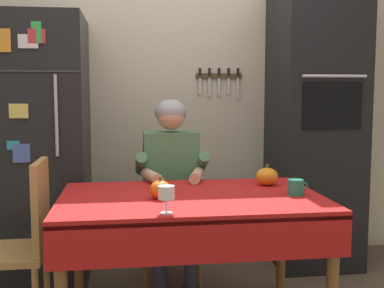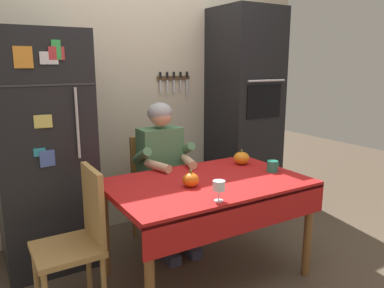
% 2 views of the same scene
% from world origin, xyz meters
% --- Properties ---
extents(ground_plane, '(10.00, 10.00, 0.00)m').
position_xyz_m(ground_plane, '(0.00, 0.00, 0.00)').
color(ground_plane, brown).
rests_on(ground_plane, ground).
extents(back_wall_assembly, '(3.70, 0.13, 2.60)m').
position_xyz_m(back_wall_assembly, '(0.05, 1.35, 1.30)').
color(back_wall_assembly, beige).
rests_on(back_wall_assembly, ground).
extents(refrigerator, '(0.68, 0.71, 1.80)m').
position_xyz_m(refrigerator, '(-0.95, 0.96, 0.90)').
color(refrigerator, black).
rests_on(refrigerator, ground).
extents(wall_oven, '(0.60, 0.64, 2.10)m').
position_xyz_m(wall_oven, '(1.05, 1.00, 1.05)').
color(wall_oven, black).
rests_on(wall_oven, ground).
extents(dining_table, '(1.40, 0.90, 0.74)m').
position_xyz_m(dining_table, '(0.00, 0.08, 0.66)').
color(dining_table, brown).
rests_on(dining_table, ground).
extents(chair_behind_person, '(0.40, 0.40, 0.93)m').
position_xyz_m(chair_behind_person, '(-0.05, 0.87, 0.51)').
color(chair_behind_person, '#9E6B33').
rests_on(chair_behind_person, ground).
extents(seated_person, '(0.47, 0.55, 1.25)m').
position_xyz_m(seated_person, '(-0.05, 0.68, 0.74)').
color(seated_person, '#38384C').
rests_on(seated_person, ground).
extents(chair_left_side, '(0.40, 0.40, 0.93)m').
position_xyz_m(chair_left_side, '(-0.90, 0.19, 0.51)').
color(chair_left_side, tan).
rests_on(chair_left_side, ground).
extents(coffee_mug, '(0.11, 0.09, 0.09)m').
position_xyz_m(coffee_mug, '(0.56, 0.03, 0.78)').
color(coffee_mug, '#237F66').
rests_on(coffee_mug, dining_table).
extents(wine_glass, '(0.08, 0.08, 0.13)m').
position_xyz_m(wine_glass, '(-0.16, -0.28, 0.83)').
color(wine_glass, white).
rests_on(wine_glass, dining_table).
extents(pumpkin_large, '(0.13, 0.13, 0.13)m').
position_xyz_m(pumpkin_large, '(0.49, 0.32, 0.79)').
color(pumpkin_large, orange).
rests_on(pumpkin_large, dining_table).
extents(pumpkin_medium, '(0.11, 0.11, 0.12)m').
position_xyz_m(pumpkin_medium, '(-0.17, 0.04, 0.79)').
color(pumpkin_medium, orange).
rests_on(pumpkin_medium, dining_table).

